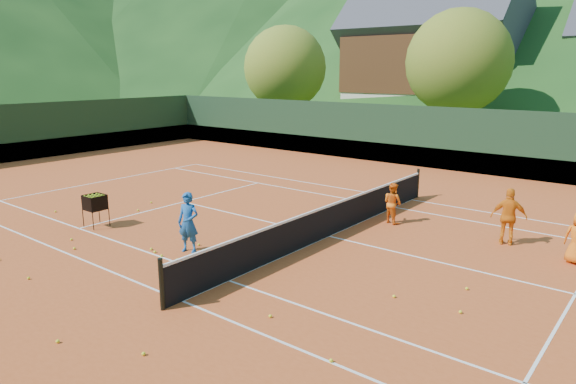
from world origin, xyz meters
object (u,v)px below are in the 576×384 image
Objects in this scene: chalet_left at (432,58)px; ball_hopper at (95,203)px; student_a at (393,203)px; tennis_net at (329,220)px; student_b at (509,217)px; coach at (188,222)px.

ball_hopper is at bearing -83.49° from chalet_left.
tennis_net is (-0.80, -2.37, -0.15)m from student_a.
student_a is 2.51m from tennis_net.
student_b is at bearing -62.62° from chalet_left.
student_a reaches higher than ball_hopper.
ball_hopper is at bearing -149.36° from tennis_net.
ball_hopper is at bearing 164.68° from coach.
chalet_left reaches higher than student_a.
coach is 8.70m from student_b.
student_b is 12.09m from ball_hopper.
ball_hopper is 0.07× the size of chalet_left.
chalet_left is (-3.84, 33.65, 4.88)m from ball_hopper.
student_b is at bearing 22.93° from coach.
chalet_left reaches higher than tennis_net.
student_a is 9.20m from ball_hopper.
student_a is at bearing 43.23° from coach.
chalet_left is (-7.81, 33.38, 4.82)m from coach.
coach is 4.03m from tennis_net.
chalet_left is (-10.00, 30.00, 5.13)m from tennis_net.
student_a is 0.09× the size of chalet_left.
chalet_left is at bearing 83.89° from coach.
coach is at bearing -122.96° from tennis_net.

